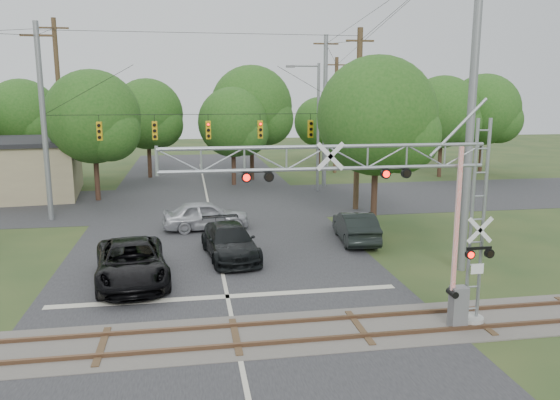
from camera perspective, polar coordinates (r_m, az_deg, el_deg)
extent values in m
plane|color=#253D1C|center=(15.73, -3.98, -17.22)|extent=(160.00, 160.00, 0.00)
cube|color=#272629|center=(24.97, -6.28, -6.37)|extent=(14.00, 90.00, 0.02)
cube|color=#272629|center=(38.55, -7.54, -0.20)|extent=(90.00, 12.00, 0.02)
cube|color=#545049|center=(17.51, -4.66, -14.09)|extent=(90.00, 3.20, 0.05)
cube|color=brown|center=(16.83, -4.44, -14.91)|extent=(90.00, 0.12, 0.14)
cube|color=brown|center=(18.13, -4.86, -12.94)|extent=(90.00, 0.12, 0.14)
cylinder|color=#979892|center=(19.34, 19.26, -11.81)|extent=(0.84, 0.84, 0.28)
cube|color=silver|center=(18.46, 19.92, -6.78)|extent=(0.42, 0.03, 0.33)
cube|color=slate|center=(18.73, 18.12, -10.65)|extent=(0.51, 0.42, 1.40)
cube|color=red|center=(17.79, 18.00, -2.17)|extent=(0.13, 0.08, 4.67)
cylinder|color=gray|center=(34.83, -23.46, 7.33)|extent=(0.32, 0.32, 11.50)
cylinder|color=#453520|center=(35.53, 8.14, 8.17)|extent=(0.36, 0.36, 11.50)
cylinder|color=black|center=(33.85, -7.54, 8.87)|extent=(19.00, 0.03, 0.03)
cube|color=gold|center=(34.26, -18.33, 6.85)|extent=(0.30, 0.30, 1.10)
cube|color=gold|center=(33.93, -12.95, 7.09)|extent=(0.30, 0.30, 1.10)
cube|color=gold|center=(33.90, -7.50, 7.27)|extent=(0.30, 0.30, 1.10)
cube|color=gold|center=(34.17, -2.09, 7.38)|extent=(0.30, 0.30, 1.10)
cube|color=gold|center=(34.74, 3.20, 7.43)|extent=(0.30, 0.30, 1.10)
imported|color=black|center=(22.75, -15.26, -6.30)|extent=(3.45, 6.20, 1.64)
imported|color=black|center=(25.29, -5.26, -4.35)|extent=(2.74, 5.46, 1.52)
imported|color=#9C9DA3|center=(30.66, -7.74, -1.58)|extent=(4.94, 2.39, 1.62)
imported|color=black|center=(28.19, 7.90, -2.77)|extent=(2.10, 4.86, 1.55)
cylinder|color=gray|center=(42.16, 3.99, 7.47)|extent=(0.22, 0.22, 9.73)
cylinder|color=gray|center=(41.89, 2.60, 13.83)|extent=(2.16, 0.13, 0.13)
cube|color=slate|center=(41.68, 1.10, 13.78)|extent=(0.65, 0.27, 0.16)
cylinder|color=#453520|center=(43.17, -21.98, 8.80)|extent=(0.34, 0.34, 12.74)
cube|color=#453520|center=(43.40, -22.54, 16.28)|extent=(2.00, 0.12, 0.12)
cylinder|color=gray|center=(44.30, 4.71, 9.11)|extent=(0.34, 0.34, 12.01)
cube|color=#453520|center=(44.44, 4.82, 15.96)|extent=(2.00, 0.12, 0.12)
cylinder|color=gray|center=(23.79, 19.41, 9.48)|extent=(0.34, 0.34, 14.12)
cylinder|color=#453520|center=(52.36, 5.84, 8.72)|extent=(0.34, 0.34, 10.82)
cube|color=#453520|center=(52.39, 5.95, 13.87)|extent=(2.00, 0.12, 0.12)
cylinder|color=#3A251A|center=(54.16, -25.01, 4.22)|extent=(0.36, 0.36, 4.03)
sphere|color=#1D4F16|center=(53.92, -25.33, 8.09)|extent=(6.23, 6.23, 6.23)
cylinder|color=#3A251A|center=(40.65, -18.62, 2.87)|extent=(0.36, 0.36, 4.19)
sphere|color=#1D4F16|center=(40.32, -18.96, 8.23)|extent=(6.48, 6.48, 6.48)
cylinder|color=#3A251A|center=(50.67, -13.50, 4.56)|extent=(0.36, 0.36, 4.05)
sphere|color=#1D4F16|center=(50.41, -13.69, 8.72)|extent=(6.26, 6.26, 6.26)
cylinder|color=#3A251A|center=(45.41, -4.87, 3.88)|extent=(0.36, 0.36, 3.69)
sphere|color=#1D4F16|center=(45.12, -4.93, 8.11)|extent=(5.70, 5.70, 5.70)
cylinder|color=#3A251A|center=(48.08, -2.95, 4.81)|extent=(0.36, 0.36, 4.55)
sphere|color=#1D4F16|center=(47.81, -3.00, 9.74)|extent=(7.02, 7.02, 7.02)
cylinder|color=#3A251A|center=(32.32, 9.84, 1.53)|extent=(0.36, 0.36, 4.42)
sphere|color=#1D4F16|center=(31.91, 10.08, 8.65)|extent=(6.83, 6.83, 6.83)
cylinder|color=#3A251A|center=(56.87, 4.06, 5.12)|extent=(0.36, 0.36, 3.29)
sphere|color=#1D4F16|center=(56.64, 4.10, 8.13)|extent=(5.08, 5.08, 5.08)
cylinder|color=#3A251A|center=(51.88, 16.38, 4.63)|extent=(0.36, 0.36, 4.17)
sphere|color=#1D4F16|center=(51.63, 16.61, 8.82)|extent=(6.45, 6.45, 6.45)
cylinder|color=#3A251A|center=(55.38, 20.27, 4.83)|extent=(0.36, 0.36, 4.28)
sphere|color=#1D4F16|center=(55.15, 20.54, 8.85)|extent=(6.62, 6.62, 6.62)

